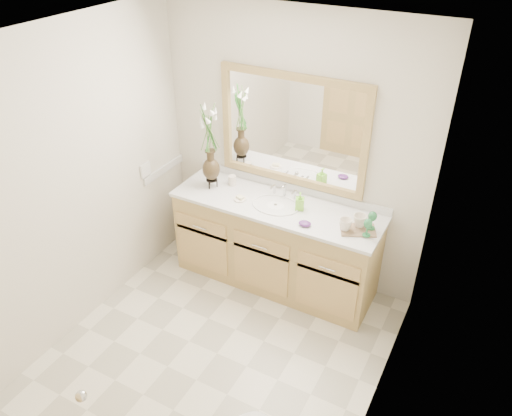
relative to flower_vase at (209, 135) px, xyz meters
The scene contains 22 objects.
floor 1.80m from the flower_vase, 57.41° to the right, with size 2.60×2.60×0.00m, color silver.
ceiling 1.60m from the flower_vase, 57.41° to the right, with size 2.40×2.60×0.02m, color white.
wall_back 0.72m from the flower_vase, 24.23° to the left, with size 2.40×0.02×2.40m, color silver.
wall_front 2.40m from the flower_vase, 74.39° to the right, with size 2.40×0.02×2.40m, color silver.
wall_left 1.16m from the flower_vase, 118.79° to the right, with size 0.02×2.60×2.40m, color silver.
wall_right 2.11m from the flower_vase, 28.68° to the right, with size 0.02×2.60×2.40m, color silver.
vanity 1.14m from the flower_vase, ahead, with size 1.80×0.55×0.80m.
counter 0.83m from the flower_vase, ahead, with size 1.84×0.57×0.03m, color silver.
sink 0.86m from the flower_vase, ahead, with size 0.38×0.34×0.23m.
mirror 0.70m from the flower_vase, 22.59° to the left, with size 1.32×0.04×0.97m.
switch_plate 0.69m from the flower_vase, 155.67° to the right, with size 0.02×0.12×0.12m, color white.
door 2.34m from the flower_vase, 81.44° to the right, with size 0.80×0.03×2.00m, color tan.
flower_vase is the anchor object (origin of this frame).
tumbler 0.50m from the flower_vase, 39.80° to the left, with size 0.07×0.07×0.09m, color silver.
soap_dish 0.60m from the flower_vase, 12.96° to the right, with size 0.11×0.11×0.04m.
soap_bottle 0.96m from the flower_vase, ahead, with size 0.06×0.07×0.14m, color #7FDC33.
purple_dish 1.11m from the flower_vase, ahead, with size 0.10×0.08×0.04m, color #502268.
tray 1.47m from the flower_vase, ahead, with size 0.27×0.18×0.01m, color brown.
mug_left 1.37m from the flower_vase, ahead, with size 0.10×0.10×0.10m, color silver.
mug_right 1.44m from the flower_vase, ahead, with size 0.11×0.10×0.11m, color silver.
goblet_front 1.52m from the flower_vase, ahead, with size 0.07×0.07×0.15m.
goblet_back 1.52m from the flower_vase, ahead, with size 0.07×0.07×0.15m.
Camera 1 is at (1.56, -2.24, 3.07)m, focal length 35.00 mm.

